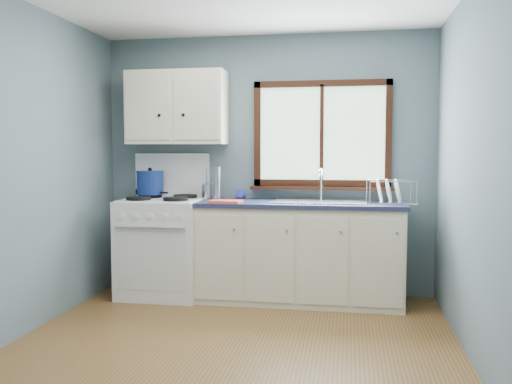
% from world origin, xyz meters
% --- Properties ---
extents(floor, '(3.20, 3.60, 0.02)m').
position_xyz_m(floor, '(0.00, 0.00, -0.01)').
color(floor, brown).
rests_on(floor, ground).
extents(wall_back, '(3.20, 0.02, 2.50)m').
position_xyz_m(wall_back, '(0.00, 1.81, 1.25)').
color(wall_back, slate).
rests_on(wall_back, ground).
extents(wall_front, '(3.20, 0.02, 2.50)m').
position_xyz_m(wall_front, '(0.00, -1.81, 1.25)').
color(wall_front, slate).
rests_on(wall_front, ground).
extents(wall_left, '(0.02, 3.60, 2.50)m').
position_xyz_m(wall_left, '(-1.61, 0.00, 1.25)').
color(wall_left, slate).
rests_on(wall_left, ground).
extents(wall_right, '(0.02, 3.60, 2.50)m').
position_xyz_m(wall_right, '(1.61, 0.00, 1.25)').
color(wall_right, slate).
rests_on(wall_right, ground).
extents(gas_range, '(0.76, 0.69, 1.36)m').
position_xyz_m(gas_range, '(-0.95, 1.47, 0.49)').
color(gas_range, white).
rests_on(gas_range, floor).
extents(base_cabinets, '(1.85, 0.60, 0.88)m').
position_xyz_m(base_cabinets, '(0.36, 1.49, 0.41)').
color(base_cabinets, beige).
rests_on(base_cabinets, floor).
extents(countertop, '(1.89, 0.64, 0.04)m').
position_xyz_m(countertop, '(0.36, 1.49, 0.90)').
color(countertop, '#1C203C').
rests_on(countertop, base_cabinets).
extents(sink, '(0.84, 0.46, 0.44)m').
position_xyz_m(sink, '(0.54, 1.49, 0.86)').
color(sink, silver).
rests_on(sink, countertop).
extents(window, '(1.36, 0.10, 1.03)m').
position_xyz_m(window, '(0.54, 1.77, 1.48)').
color(window, '#9EC6A8').
rests_on(window, wall_back).
extents(upper_cabinets, '(0.95, 0.35, 0.70)m').
position_xyz_m(upper_cabinets, '(-0.85, 1.63, 1.80)').
color(upper_cabinets, beige).
rests_on(upper_cabinets, wall_back).
extents(skillet, '(0.39, 0.31, 0.05)m').
position_xyz_m(skillet, '(-1.14, 1.61, 0.98)').
color(skillet, black).
rests_on(skillet, gas_range).
extents(stockpot, '(0.35, 0.35, 0.26)m').
position_xyz_m(stockpot, '(-1.12, 1.60, 1.08)').
color(stockpot, navy).
rests_on(stockpot, gas_range).
extents(utensil_crock, '(0.12, 0.12, 0.36)m').
position_xyz_m(utensil_crock, '(-0.56, 1.67, 0.99)').
color(utensil_crock, silver).
rests_on(utensil_crock, countertop).
extents(thermos, '(0.09, 0.09, 0.31)m').
position_xyz_m(thermos, '(-0.45, 1.60, 1.08)').
color(thermos, silver).
rests_on(thermos, countertop).
extents(soap_bottle, '(0.10, 0.10, 0.24)m').
position_xyz_m(soap_bottle, '(-0.25, 1.74, 1.04)').
color(soap_bottle, '#2F3EBB').
rests_on(soap_bottle, countertop).
extents(dish_towel, '(0.29, 0.22, 0.02)m').
position_xyz_m(dish_towel, '(-0.30, 1.31, 0.93)').
color(dish_towel, '#EE4F3E').
rests_on(dish_towel, countertop).
extents(dish_rack, '(0.44, 0.34, 0.22)m').
position_xyz_m(dish_rack, '(1.16, 1.51, 0.98)').
color(dish_rack, silver).
rests_on(dish_rack, countertop).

